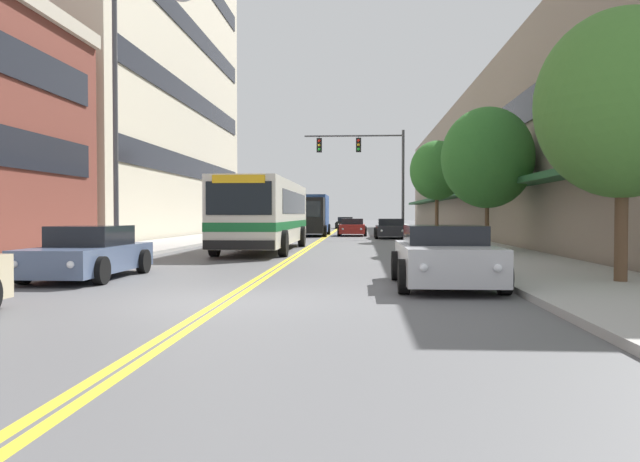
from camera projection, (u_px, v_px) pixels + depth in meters
ground_plane at (329, 235)px, 48.25m from camera, size 240.00×240.00×0.00m
sidewalk_left at (234, 234)px, 48.73m from camera, size 3.83×106.00×0.14m
sidewalk_right at (425, 234)px, 47.77m from camera, size 3.83×106.00×0.14m
centre_line at (329, 235)px, 48.25m from camera, size 0.34×106.00×0.01m
office_tower_left at (112, 33)px, 45.19m from camera, size 12.08×31.63×29.46m
storefront_row_right at (507, 169)px, 47.24m from camera, size 9.10×68.00×10.01m
city_bus at (266, 212)px, 27.28m from camera, size 2.89×11.91×2.97m
car_white_parked_left_mid at (257, 229)px, 41.10m from camera, size 2.16×4.27×1.29m
car_slate_blue_parked_left_far at (89, 254)px, 15.39m from camera, size 2.03×4.55×1.30m
car_silver_parked_right_foreground at (445, 257)px, 13.59m from camera, size 2.18×4.37×1.33m
car_charcoal_parked_right_mid at (390, 229)px, 41.18m from camera, size 2.12×4.60×1.29m
car_black_moving_lead at (345, 223)px, 69.73m from camera, size 2.16×4.68×1.28m
car_red_moving_second at (352, 228)px, 46.01m from camera, size 2.10×4.61×1.26m
box_truck at (310, 214)px, 45.99m from camera, size 2.74×7.15×3.02m
traffic_signal_mast at (370, 161)px, 40.54m from camera, size 6.51×0.38×7.05m
street_lamp_left_near at (126, 103)px, 19.65m from camera, size 2.54×0.28×8.58m
street_tree_right_near at (623, 104)px, 13.31m from camera, size 3.67×3.67×5.83m
street_tree_right_mid at (487, 158)px, 25.42m from camera, size 3.74×3.74×5.81m
street_tree_right_far at (437, 171)px, 36.54m from camera, size 3.17×3.17×5.77m
fire_hydrant at (452, 241)px, 23.78m from camera, size 0.30×0.22×0.82m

